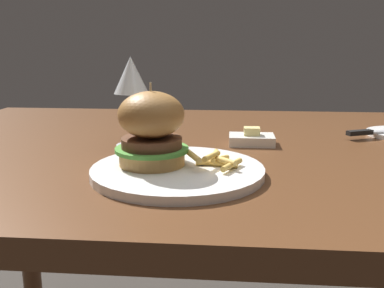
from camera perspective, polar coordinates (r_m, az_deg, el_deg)
The scene contains 7 objects.
dining_table at distance 0.91m, azimuth 1.95°, elevation -4.99°, with size 1.35×0.92×0.74m.
main_plate at distance 0.68m, azimuth -1.92°, elevation -3.60°, with size 0.27×0.27×0.01m, color white.
burger_sandwich at distance 0.67m, azimuth -5.43°, elevation 2.07°, with size 0.12×0.12×0.13m.
fries_pile at distance 0.68m, azimuth 3.05°, elevation -2.12°, with size 0.09×0.10×0.02m.
wine_glass at distance 0.85m, azimuth -8.13°, elevation 8.53°, with size 0.07×0.07×0.18m.
table_knife at distance 1.03m, azimuth 24.00°, elevation 1.55°, with size 0.21×0.10×0.01m.
butter_dish at distance 0.89m, azimuth 7.95°, elevation 0.68°, with size 0.09×0.06×0.04m.
Camera 1 is at (0.04, -0.86, 0.94)m, focal length 40.00 mm.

